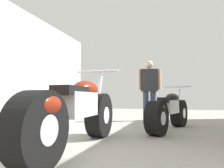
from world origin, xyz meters
TOP-DOWN VIEW (x-y plane):
  - ground_plane at (0.00, 3.18)m, footprint 15.26×15.26m
  - garage_partition_left at (-2.66, 3.18)m, footprint 0.08×6.99m
  - motorcycle_maroon_cruiser at (-0.41, 1.97)m, footprint 0.65×2.20m
  - motorcycle_black_naked at (0.60, 3.72)m, footprint 0.79×1.81m
  - mechanic_in_blue at (0.07, 5.26)m, footprint 0.65×0.30m

SIDE VIEW (x-z plane):
  - ground_plane at x=0.00m, z-range 0.00..0.00m
  - motorcycle_black_naked at x=0.60m, z-range -0.08..0.78m
  - motorcycle_maroon_cruiser at x=-0.41m, z-range -0.09..0.94m
  - mechanic_in_blue at x=0.07m, z-range 0.10..1.70m
  - garage_partition_left at x=-2.66m, z-range 0.00..2.65m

